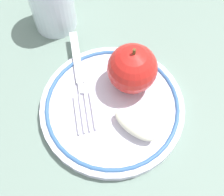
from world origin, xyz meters
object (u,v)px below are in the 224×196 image
apple_red_whole (132,69)px  drinking_glass (52,2)px  plate (112,107)px  fork (79,75)px  apple_slice_front (134,125)px

apple_red_whole → drinking_glass: drinking_glass is taller
plate → fork: size_ratio=1.19×
apple_red_whole → fork: apple_red_whole is taller
plate → fork: fork is taller
apple_red_whole → apple_slice_front: 0.08m
apple_slice_front → fork: (0.11, 0.05, -0.01)m
apple_slice_front → drinking_glass: size_ratio=0.66×
plate → fork: (0.06, 0.03, 0.01)m
drinking_glass → apple_slice_front: bearing=-165.6°
apple_red_whole → fork: (0.03, 0.07, -0.03)m
fork → plate: bearing=35.8°
plate → fork: bearing=28.2°
apple_red_whole → apple_slice_front: size_ratio=1.22×
plate → drinking_glass: size_ratio=2.11×
plate → apple_red_whole: bearing=-54.1°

